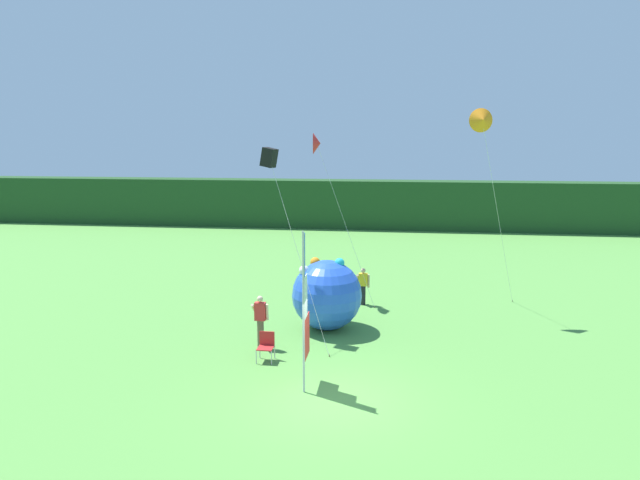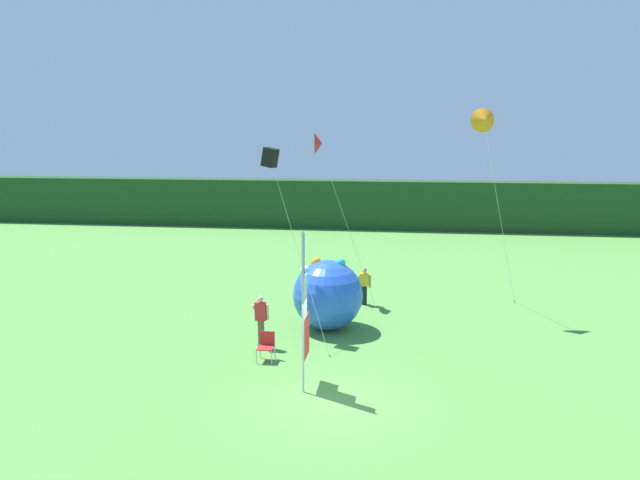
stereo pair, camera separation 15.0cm
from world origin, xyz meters
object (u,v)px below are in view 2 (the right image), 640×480
at_px(inflatable_balloon, 328,295).
at_px(kite_red_delta_2, 319,144).
at_px(folding_chair, 266,344).
at_px(person_near_banner, 261,320).
at_px(person_mid_field, 364,285).
at_px(banner_flag, 305,314).
at_px(kite_orange_delta_3, 484,120).
at_px(kite_black_box_1, 270,158).

xyz_separation_m(inflatable_balloon, kite_red_delta_2, (-0.90, 3.97, 5.34)).
bearing_deg(kite_red_delta_2, folding_chair, -95.02).
height_order(person_near_banner, person_mid_field, person_near_banner).
xyz_separation_m(banner_flag, folding_chair, (-1.53, 1.81, -1.63)).
bearing_deg(inflatable_balloon, kite_orange_delta_3, 24.29).
relative_size(person_near_banner, kite_orange_delta_3, 0.22).
distance_m(person_mid_field, folding_chair, 6.99).
bearing_deg(person_mid_field, inflatable_balloon, -109.18).
bearing_deg(person_near_banner, inflatable_balloon, 47.75).
distance_m(folding_chair, kite_black_box_1, 6.31).
bearing_deg(kite_orange_delta_3, kite_black_box_1, -158.64).
relative_size(inflatable_balloon, kite_red_delta_2, 0.37).
xyz_separation_m(banner_flag, person_near_banner, (-1.95, 2.87, -1.20)).
relative_size(person_near_banner, kite_red_delta_2, 0.25).
bearing_deg(person_mid_field, kite_red_delta_2, 160.29).
distance_m(person_near_banner, folding_chair, 1.22).
height_order(person_near_banner, folding_chair, person_near_banner).
xyz_separation_m(kite_red_delta_2, kite_orange_delta_3, (6.41, -1.48, 0.88)).
distance_m(banner_flag, person_near_banner, 3.68).
distance_m(inflatable_balloon, kite_red_delta_2, 6.71).
xyz_separation_m(inflatable_balloon, kite_black_box_1, (-1.95, -0.43, 4.89)).
relative_size(kite_black_box_1, kite_red_delta_2, 0.93).
bearing_deg(kite_black_box_1, folding_chair, -81.46).
height_order(person_near_banner, kite_red_delta_2, kite_red_delta_2).
relative_size(banner_flag, person_mid_field, 2.87).
distance_m(person_mid_field, inflatable_balloon, 3.46).
height_order(kite_black_box_1, kite_red_delta_2, kite_red_delta_2).
relative_size(banner_flag, kite_red_delta_2, 0.63).
bearing_deg(kite_red_delta_2, person_near_banner, -99.80).
bearing_deg(kite_black_box_1, kite_red_delta_2, 76.58).
bearing_deg(kite_red_delta_2, kite_orange_delta_3, -12.98).
bearing_deg(kite_red_delta_2, person_mid_field, -19.71).
xyz_separation_m(person_mid_field, kite_red_delta_2, (-2.03, 0.73, 5.79)).
distance_m(person_near_banner, person_mid_field, 6.21).
relative_size(inflatable_balloon, kite_black_box_1, 0.40).
bearing_deg(banner_flag, inflatable_balloon, 89.98).
bearing_deg(person_mid_field, person_near_banner, -119.75).
bearing_deg(kite_black_box_1, person_near_banner, -90.28).
height_order(person_near_banner, inflatable_balloon, inflatable_balloon).
height_order(person_mid_field, kite_orange_delta_3, kite_orange_delta_3).
bearing_deg(folding_chair, kite_red_delta_2, 84.98).
height_order(person_mid_field, kite_red_delta_2, kite_red_delta_2).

